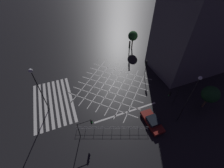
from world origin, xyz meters
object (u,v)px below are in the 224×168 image
object	(u,v)px
traffic_light_se_cross	(86,125)
traffic_light_ne_cross	(173,95)
street_lamp_east	(36,82)
street_tree_near	(133,36)
street_tree_far	(210,94)
street_lamp_west	(191,94)
waiting_car	(152,122)
traffic_light_nw_main	(129,48)
traffic_light_median_north	(146,65)
traffic_light_nw_cross	(130,46)

from	to	relation	value
traffic_light_se_cross	traffic_light_ne_cross	size ratio (longest dim) A/B	0.84
street_lamp_east	street_tree_near	bearing A→B (deg)	119.89
street_tree_far	traffic_light_ne_cross	bearing A→B (deg)	-112.59
street_lamp_east	street_lamp_west	size ratio (longest dim) A/B	0.92
street_tree_far	waiting_car	world-z (taller)	street_tree_far
street_lamp_east	street_tree_near	world-z (taller)	street_lamp_east
traffic_light_nw_main	street_lamp_east	size ratio (longest dim) A/B	0.36
traffic_light_ne_cross	waiting_car	size ratio (longest dim) A/B	0.90
traffic_light_se_cross	street_lamp_west	distance (m)	14.98
traffic_light_se_cross	street_lamp_east	bearing A→B (deg)	126.83
traffic_light_nw_main	street_lamp_east	bearing A→B (deg)	-63.81
street_lamp_east	traffic_light_se_cross	bearing A→B (deg)	36.83
traffic_light_median_north	waiting_car	xyz separation A→B (m)	(10.69, -4.68, -2.33)
street_lamp_west	street_tree_near	bearing A→B (deg)	172.02
traffic_light_nw_main	street_tree_far	world-z (taller)	street_tree_far
traffic_light_median_north	traffic_light_nw_main	bearing A→B (deg)	-92.00
traffic_light_ne_cross	street_tree_far	world-z (taller)	street_tree_far
street_tree_near	waiting_car	xyz separation A→B (m)	(21.92, -7.32, -3.06)
traffic_light_median_north	traffic_light_nw_main	size ratio (longest dim) A/B	1.26
traffic_light_se_cross	traffic_light_nw_cross	size ratio (longest dim) A/B	0.82
waiting_car	traffic_light_se_cross	bearing A→B (deg)	78.70
street_tree_far	waiting_car	bearing A→B (deg)	-91.72
waiting_car	traffic_light_nw_cross	bearing A→B (deg)	-14.76
street_lamp_east	waiting_car	size ratio (longest dim) A/B	1.97
traffic_light_se_cross	street_tree_far	size ratio (longest dim) A/B	0.74
traffic_light_ne_cross	street_lamp_west	world-z (taller)	street_lamp_west
street_tree_near	street_tree_far	bearing A→B (deg)	7.39
traffic_light_se_cross	traffic_light_ne_cross	world-z (taller)	traffic_light_ne_cross
traffic_light_nw_cross	traffic_light_ne_cross	xyz separation A→B (m)	(16.79, -0.34, -0.04)
street_lamp_east	street_tree_near	size ratio (longest dim) A/B	1.82
street_tree_far	traffic_light_nw_main	bearing A→B (deg)	-164.75
street_lamp_east	street_lamp_west	bearing A→B (deg)	62.62
traffic_light_nw_main	traffic_light_ne_cross	world-z (taller)	traffic_light_ne_cross
traffic_light_nw_cross	traffic_light_median_north	size ratio (longest dim) A/B	1.04
traffic_light_median_north	street_lamp_east	size ratio (longest dim) A/B	0.46
traffic_light_median_north	street_lamp_west	xyz separation A→B (m)	(11.75, -0.58, 3.53)
waiting_car	traffic_light_median_north	bearing A→B (deg)	-23.66
street_tree_near	traffic_light_nw_cross	bearing A→B (deg)	-37.22
traffic_light_ne_cross	street_lamp_west	xyz separation A→B (m)	(3.08, -0.51, 3.47)
traffic_light_nw_main	waiting_car	size ratio (longest dim) A/B	0.72
traffic_light_nw_cross	street_lamp_east	bearing A→B (deg)	26.01
street_tree_near	traffic_light_median_north	bearing A→B (deg)	-13.22
street_lamp_east	street_lamp_west	world-z (taller)	street_lamp_west
street_tree_near	traffic_light_ne_cross	bearing A→B (deg)	-7.75
street_tree_near	street_tree_far	xyz separation A→B (m)	(22.23, 2.88, -0.39)
traffic_light_nw_main	street_lamp_west	world-z (taller)	street_lamp_west
traffic_light_ne_cross	street_tree_far	size ratio (longest dim) A/B	0.88
traffic_light_nw_cross	street_tree_near	xyz separation A→B (m)	(-3.12, 2.37, 0.63)
street_lamp_west	street_tree_near	world-z (taller)	street_lamp_west
traffic_light_se_cross	street_tree_near	xyz separation A→B (m)	(-19.92, 17.35, 1.12)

